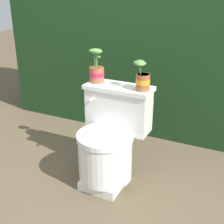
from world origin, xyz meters
TOP-DOWN VIEW (x-y plane):
  - ground_plane at (0.00, 0.00)m, footprint 12.00×12.00m
  - hedge_backdrop at (0.00, 1.29)m, footprint 3.07×0.97m
  - toilet at (-0.03, 0.03)m, footprint 0.50×0.53m
  - potted_plant_left at (-0.22, 0.19)m, footprint 0.12×0.11m
  - potted_plant_midleft at (0.16, 0.16)m, footprint 0.13×0.10m

SIDE VIEW (x-z plane):
  - ground_plane at x=0.00m, z-range 0.00..0.00m
  - toilet at x=-0.03m, z-range -0.02..0.67m
  - hedge_backdrop at x=0.00m, z-range 0.00..1.48m
  - potted_plant_midleft at x=0.16m, z-range 0.67..0.88m
  - potted_plant_left at x=-0.22m, z-range 0.67..0.91m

